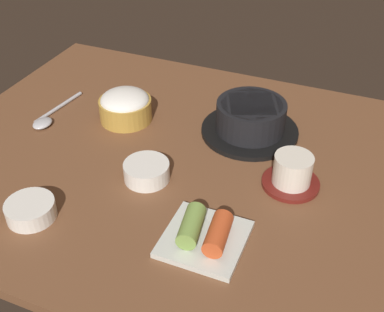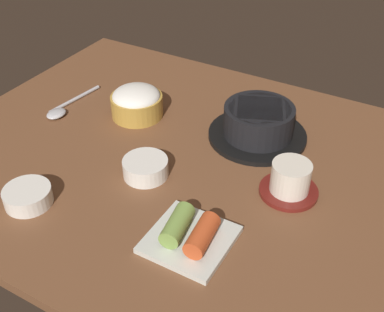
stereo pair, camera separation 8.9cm
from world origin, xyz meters
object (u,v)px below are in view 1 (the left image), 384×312
Objects in this scene: stone_pot at (251,119)px; tea_cup_with_saucer at (292,172)px; banchan_cup_center at (147,171)px; spoon at (48,118)px; side_bowl_near at (31,209)px; rice_bowl at (125,106)px; kimchi_plate at (204,234)px.

tea_cup_with_saucer is (11.66, -13.15, -0.47)cm from stone_pot.
tea_cup_with_saucer is at bearing 18.51° from banchan_cup_center.
spoon is at bearing 178.80° from tea_cup_with_saucer.
banchan_cup_center is at bearing 50.98° from side_bowl_near.
rice_bowl is 1.34× the size of banchan_cup_center.
rice_bowl is 32.52cm from side_bowl_near.
stone_pot is at bearing 58.95° from banchan_cup_center.
tea_cup_with_saucer is 1.26× the size of side_bowl_near.
tea_cup_with_saucer reaches higher than spoon.
banchan_cup_center is 18.49cm from kimchi_plate.
stone_pot is 1.93× the size of tea_cup_with_saucer.
tea_cup_with_saucer is 44.86cm from side_bowl_near.
side_bowl_near is (0.06, -32.47, -1.72)cm from rice_bowl.
side_bowl_near is at bearing -129.02° from banchan_cup_center.
side_bowl_near is (-13.11, -16.18, -0.18)cm from banchan_cup_center.
spoon is at bearing -163.73° from stone_pot.
kimchi_plate reaches higher than banchan_cup_center.
stone_pot is at bearing 16.27° from spoon.
kimchi_plate is 1.54× the size of side_bowl_near.
spoon is (-28.41, 9.32, -1.15)cm from banchan_cup_center.
kimchi_plate is at bearing -85.68° from stone_pot.
tea_cup_with_saucer is 1.24× the size of banchan_cup_center.
tea_cup_with_saucer is at bearing 32.95° from side_bowl_near.
rice_bowl is at bearing 136.76° from kimchi_plate.
stone_pot is at bearing 94.32° from kimchi_plate.
stone_pot is 17.58cm from tea_cup_with_saucer.
stone_pot is 31.94cm from kimchi_plate.
kimchi_plate is at bearing -24.34° from spoon.
kimchi_plate is at bearing -116.39° from tea_cup_with_saucer.
rice_bowl is at bearing 90.10° from side_bowl_near.
stone_pot reaches higher than banchan_cup_center.
side_bowl_near is at bearing -89.90° from rice_bowl.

